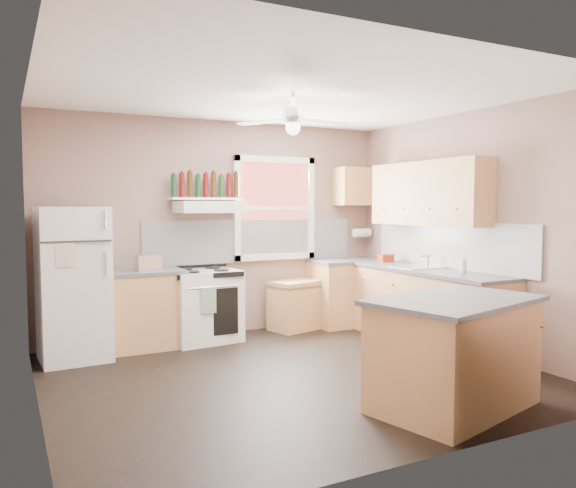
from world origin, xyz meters
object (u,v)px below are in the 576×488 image
refrigerator (73,284)px  cart (296,305)px  island (454,356)px  toaster (148,263)px  stove (203,306)px

refrigerator → cart: (2.77, 0.21, -0.49)m
cart → island: (-0.20, -3.12, 0.11)m
toaster → stove: size_ratio=0.33×
refrigerator → stove: (1.48, 0.17, -0.38)m
refrigerator → stove: 1.54m
refrigerator → cart: size_ratio=2.51×
toaster → refrigerator: bearing=177.9°
refrigerator → cart: bearing=1.4°
stove → cart: size_ratio=1.32×
stove → refrigerator: bearing=-179.2°
toaster → island: toaster is taller
refrigerator → cart: 2.82m
toaster → cart: bearing=-6.9°
toaster → stove: bearing=-5.3°
stove → island: same height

